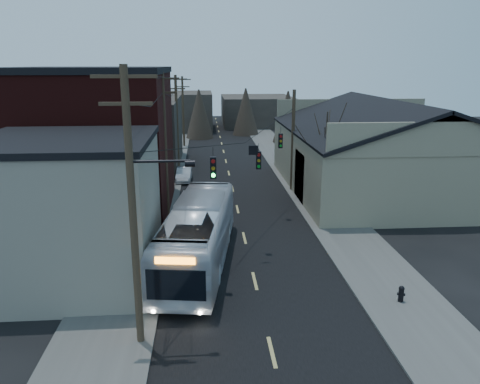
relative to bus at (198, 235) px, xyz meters
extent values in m
cube|color=black|center=(2.82, 19.70, -1.69)|extent=(9.00, 110.00, 0.02)
cube|color=#474744|center=(-3.68, 19.70, -1.64)|extent=(4.00, 110.00, 0.12)
cube|color=#474744|center=(9.32, 19.70, -1.64)|extent=(4.00, 110.00, 0.12)
cube|color=gray|center=(-6.18, -1.30, 1.80)|extent=(8.00, 8.00, 7.00)
cube|color=black|center=(-7.18, 9.70, 3.30)|extent=(10.00, 12.00, 10.00)
cube|color=#2E2924|center=(-6.68, 25.70, 1.80)|extent=(9.00, 14.00, 7.00)
cube|color=#7F745C|center=(15.82, 14.70, 0.80)|extent=(16.00, 20.00, 5.00)
cube|color=black|center=(11.82, 14.70, 4.60)|extent=(8.16, 20.60, 2.86)
cube|color=black|center=(19.82, 14.70, 4.60)|extent=(8.16, 20.60, 2.86)
cube|color=#2E2924|center=(-3.18, 54.70, 1.30)|extent=(10.00, 12.00, 6.00)
cube|color=#2E2924|center=(9.82, 59.70, 0.80)|extent=(12.00, 14.00, 5.00)
cone|color=black|center=(9.32, 9.70, 1.90)|extent=(0.40, 0.40, 7.20)
cylinder|color=#382B1E|center=(-2.18, -7.30, 3.55)|extent=(0.28, 0.28, 10.50)
cube|color=#382B1E|center=(-2.18, -7.30, 8.40)|extent=(2.20, 0.12, 0.12)
cylinder|color=#382B1E|center=(-2.18, 7.70, 3.30)|extent=(0.28, 0.28, 10.00)
cube|color=#382B1E|center=(-2.18, 7.70, 7.90)|extent=(2.20, 0.12, 0.12)
cylinder|color=#382B1E|center=(-2.18, 22.70, 3.05)|extent=(0.28, 0.28, 9.50)
cube|color=#382B1E|center=(-2.18, 22.70, 7.40)|extent=(2.20, 0.12, 0.12)
cylinder|color=#382B1E|center=(-2.18, 37.70, 2.80)|extent=(0.28, 0.28, 9.00)
cube|color=#382B1E|center=(-2.18, 37.70, 6.90)|extent=(2.20, 0.12, 0.12)
cylinder|color=#382B1E|center=(7.82, 14.70, 2.55)|extent=(0.28, 0.28, 8.50)
cube|color=black|center=(0.82, -2.80, 4.25)|extent=(0.28, 0.20, 1.00)
cube|color=black|center=(3.42, 1.70, 3.65)|extent=(0.28, 0.20, 1.00)
cube|color=black|center=(5.62, 7.70, 3.75)|extent=(0.28, 0.20, 1.00)
imported|color=silver|center=(0.00, 0.00, 0.00)|extent=(4.53, 12.51, 3.41)
imported|color=#AEB1B6|center=(-1.48, 18.88, -1.08)|extent=(1.44, 3.83, 1.25)
cylinder|color=black|center=(9.16, -5.07, -1.28)|extent=(0.24, 0.24, 0.60)
sphere|color=black|center=(9.16, -5.07, -0.95)|extent=(0.26, 0.26, 0.26)
cylinder|color=black|center=(9.16, -5.07, -1.23)|extent=(0.37, 0.23, 0.12)
camera|label=1|loc=(0.43, -23.55, 8.79)|focal=35.00mm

